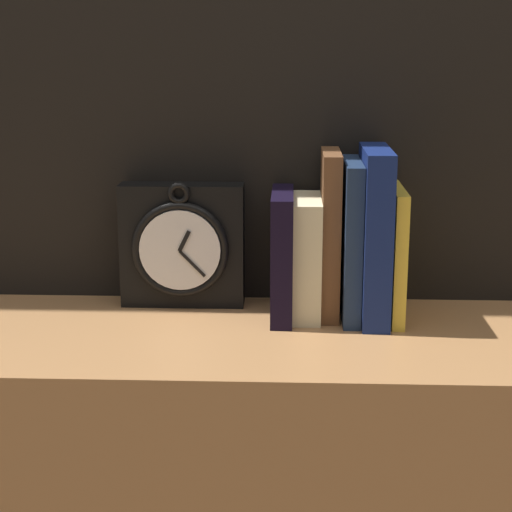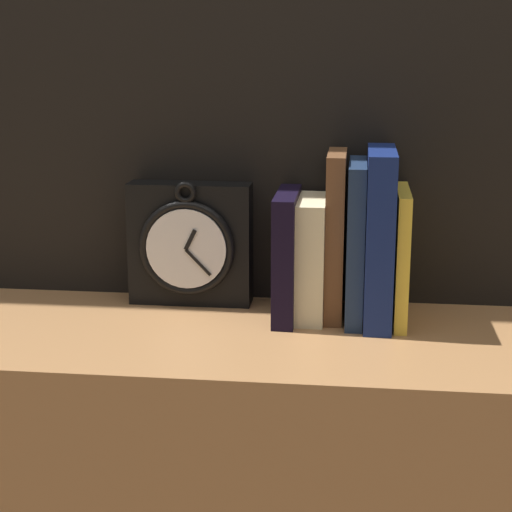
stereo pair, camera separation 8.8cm
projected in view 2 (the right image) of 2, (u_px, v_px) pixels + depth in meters
clock at (190, 244)px, 1.30m from camera, size 0.19×0.06×0.19m
book_slot0_black at (287, 255)px, 1.24m from camera, size 0.03×0.15×0.18m
book_slot1_cream at (312, 258)px, 1.24m from camera, size 0.04×0.13×0.17m
book_slot2_brown at (335, 235)px, 1.23m from camera, size 0.03×0.12×0.24m
book_slot3_navy at (356, 242)px, 1.22m from camera, size 0.02×0.14×0.23m
book_slot4_navy at (379, 237)px, 1.21m from camera, size 0.04×0.16×0.25m
book_slot5_yellow at (401, 256)px, 1.22m from camera, size 0.02×0.15×0.19m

